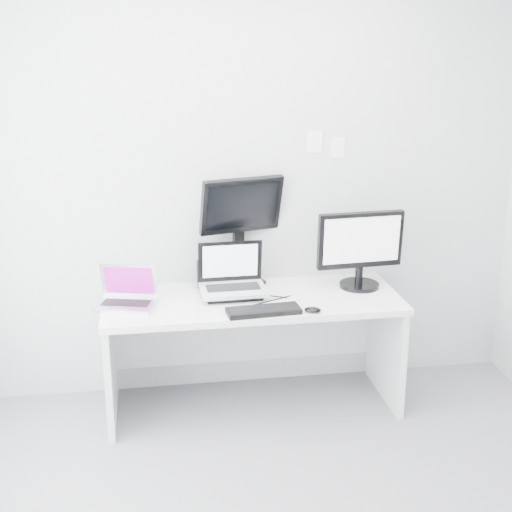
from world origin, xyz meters
The scene contains 11 objects.
back_wall centered at (0.00, 1.60, 1.35)m, with size 3.60×3.60×0.00m, color #BCBEC1.
desk centered at (0.00, 1.25, 0.36)m, with size 1.80×0.70×0.73m, color white.
macbook centered at (-0.76, 1.21, 0.86)m, with size 0.34×0.25×0.25m, color silver.
speaker centered at (-0.27, 1.50, 0.81)m, with size 0.08×0.08×0.17m, color black.
dell_laptop centered at (-0.11, 1.28, 0.90)m, with size 0.40×0.31×0.33m, color silver.
rear_monitor centered at (-0.03, 1.53, 1.09)m, with size 0.53×0.19×0.72m, color black.
samsung_monitor centered at (0.70, 1.34, 0.98)m, with size 0.55×0.25×0.50m, color black.
keyboard centered at (0.03, 0.99, 0.74)m, with size 0.42×0.15×0.03m, color black.
mouse centered at (0.31, 0.96, 0.75)m, with size 0.10×0.06×0.03m, color black.
wall_note_0 centered at (0.45, 1.59, 1.62)m, with size 0.10×0.00×0.14m, color white.
wall_note_1 centered at (0.60, 1.59, 1.58)m, with size 0.09×0.00×0.13m, color white.
Camera 1 is at (-0.61, -2.73, 2.23)m, focal length 49.57 mm.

